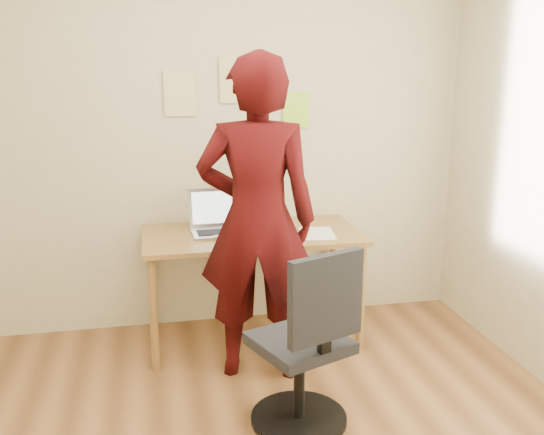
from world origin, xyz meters
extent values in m
cube|color=beige|center=(0.00, 1.77, 1.35)|extent=(3.50, 0.04, 2.70)
cube|color=olive|center=(0.20, 1.38, 0.72)|extent=(1.40, 0.70, 0.03)
cylinder|color=olive|center=(-0.45, 1.08, 0.35)|extent=(0.05, 0.05, 0.71)
cylinder|color=olive|center=(0.85, 1.08, 0.35)|extent=(0.05, 0.05, 0.71)
cylinder|color=olive|center=(-0.45, 1.68, 0.35)|extent=(0.05, 0.05, 0.71)
cylinder|color=olive|center=(0.85, 1.68, 0.35)|extent=(0.05, 0.05, 0.71)
cube|color=#AFAFB6|center=(0.00, 1.40, 0.75)|extent=(0.38, 0.27, 0.02)
cube|color=black|center=(0.00, 1.40, 0.76)|extent=(0.31, 0.15, 0.00)
cube|color=#AFAFB6|center=(-0.01, 1.56, 0.88)|extent=(0.37, 0.09, 0.25)
cube|color=white|center=(-0.01, 1.56, 0.88)|extent=(0.32, 0.07, 0.20)
cube|color=white|center=(0.61, 1.29, 0.74)|extent=(0.25, 0.33, 0.00)
cube|color=black|center=(0.43, 1.17, 0.74)|extent=(0.08, 0.13, 0.01)
cube|color=#3F4C59|center=(0.43, 1.17, 0.75)|extent=(0.07, 0.11, 0.00)
cube|color=#D3BF7E|center=(-0.21, 1.74, 1.62)|extent=(0.21, 0.00, 0.30)
cube|color=#D3BF7E|center=(0.16, 1.74, 1.70)|extent=(0.21, 0.00, 0.30)
cube|color=#A3E032|center=(0.57, 1.74, 1.49)|extent=(0.18, 0.00, 0.24)
cube|color=black|center=(0.26, 0.37, 0.44)|extent=(0.55, 0.55, 0.06)
cube|color=black|center=(0.34, 0.18, 0.75)|extent=(0.39, 0.19, 0.42)
cube|color=black|center=(0.34, 0.19, 0.53)|extent=(0.07, 0.06, 0.12)
cylinder|color=black|center=(0.26, 0.37, 0.21)|extent=(0.06, 0.06, 0.42)
cylinder|color=black|center=(0.26, 0.37, 0.01)|extent=(0.50, 0.50, 0.03)
imported|color=#330707|center=(0.15, 0.94, 0.94)|extent=(0.77, 0.59, 1.88)
camera|label=1|loc=(-0.44, -2.33, 1.82)|focal=40.00mm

